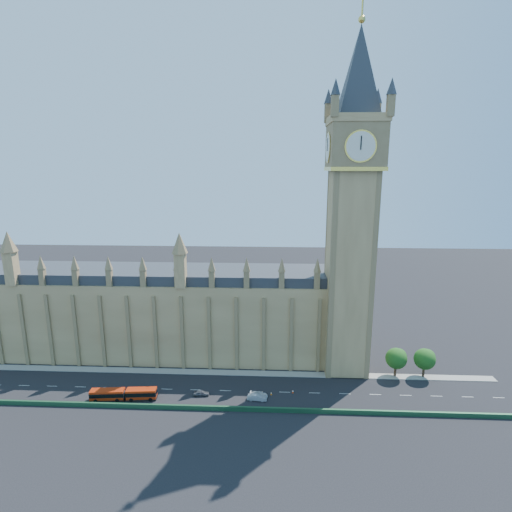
{
  "coord_description": "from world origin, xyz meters",
  "views": [
    {
      "loc": [
        16.84,
        -96.62,
        58.91
      ],
      "look_at": [
        11.83,
        10.0,
        35.12
      ],
      "focal_mm": 28.0,
      "sensor_mm": 36.0,
      "label": 1
    }
  ],
  "objects_px": {
    "car_silver": "(257,397)",
    "car_white": "(259,395)",
    "car_grey": "(201,393)",
    "red_bus": "(124,394)"
  },
  "relations": [
    {
      "from": "car_white",
      "to": "car_silver",
      "type": "bearing_deg",
      "value": 166.26
    },
    {
      "from": "red_bus",
      "to": "car_silver",
      "type": "relative_size",
      "value": 3.4
    },
    {
      "from": "red_bus",
      "to": "car_grey",
      "type": "distance_m",
      "value": 20.0
    },
    {
      "from": "car_silver",
      "to": "car_white",
      "type": "height_order",
      "value": "car_silver"
    },
    {
      "from": "car_silver",
      "to": "car_white",
      "type": "distance_m",
      "value": 1.47
    },
    {
      "from": "red_bus",
      "to": "car_silver",
      "type": "bearing_deg",
      "value": -3.03
    },
    {
      "from": "car_silver",
      "to": "car_white",
      "type": "bearing_deg",
      "value": -13.12
    },
    {
      "from": "car_white",
      "to": "red_bus",
      "type": "bearing_deg",
      "value": 97.02
    },
    {
      "from": "car_grey",
      "to": "car_silver",
      "type": "height_order",
      "value": "car_silver"
    },
    {
      "from": "car_grey",
      "to": "car_white",
      "type": "distance_m",
      "value": 15.18
    }
  ]
}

